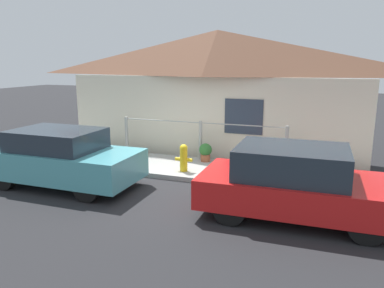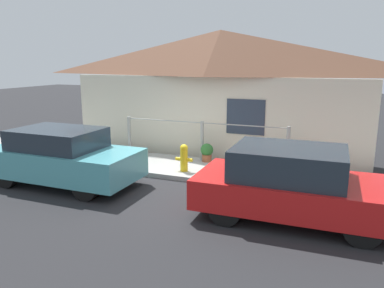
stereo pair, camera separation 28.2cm
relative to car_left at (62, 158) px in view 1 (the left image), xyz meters
name	(u,v)px [view 1 (the left image)]	position (x,y,z in m)	size (l,w,h in m)	color
ground_plane	(177,181)	(2.42, 1.22, -0.68)	(60.00, 60.00, 0.00)	#262628
sidewalk	(191,169)	(2.42, 2.18, -0.61)	(24.00, 1.91, 0.13)	#9E9E99
house	(216,58)	(2.43, 4.48, 2.31)	(9.44, 2.23, 3.84)	beige
fence	(200,138)	(2.42, 2.98, 0.06)	(4.90, 0.10, 1.11)	#999993
car_left	(62,158)	(0.00, 0.00, 0.00)	(3.63, 1.63, 1.35)	teal
car_right	(296,183)	(5.33, 0.00, 0.00)	(3.68, 1.79, 1.36)	red
fire_hydrant	(184,157)	(2.41, 1.70, -0.18)	(0.46, 0.20, 0.71)	yellow
potted_plant_near_hydrant	(205,152)	(2.63, 2.81, -0.27)	(0.36, 0.36, 0.51)	#9E5638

